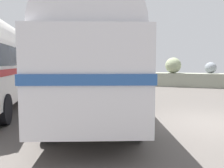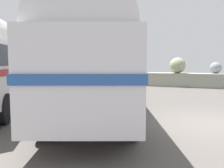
{
  "view_description": "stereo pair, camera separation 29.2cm",
  "coord_description": "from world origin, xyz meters",
  "views": [
    {
      "loc": [
        -0.41,
        -7.8,
        1.92
      ],
      "look_at": [
        -3.69,
        0.76,
        1.09
      ],
      "focal_mm": 37.2,
      "sensor_mm": 36.0,
      "label": 1
    },
    {
      "loc": [
        -0.14,
        -7.69,
        1.92
      ],
      "look_at": [
        -3.69,
        0.76,
        1.09
      ],
      "focal_mm": 37.2,
      "sensor_mm": 36.0,
      "label": 2
    }
  ],
  "objects": [
    {
      "name": "breakwater",
      "position": [
        -0.02,
        11.82,
        0.76
      ],
      "size": [
        31.36,
        2.14,
        2.48
      ],
      "color": "gray",
      "rests_on": "ground"
    },
    {
      "name": "vintage_coach",
      "position": [
        -3.88,
        -0.33,
        2.05
      ],
      "size": [
        5.55,
        8.84,
        3.7
      ],
      "rotation": [
        0.0,
        0.0,
        0.4
      ],
      "color": "black",
      "rests_on": "ground"
    },
    {
      "name": "ground",
      "position": [
        0.0,
        0.0,
        0.01
      ],
      "size": [
        32.0,
        26.0,
        0.02
      ],
      "color": "#524D49"
    }
  ]
}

